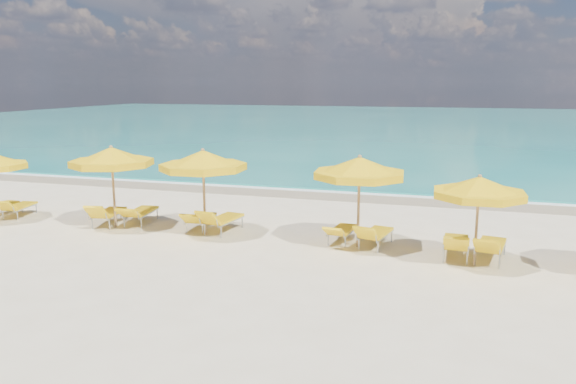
# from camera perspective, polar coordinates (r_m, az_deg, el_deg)

# --- Properties ---
(ground_plane) EXTENTS (120.00, 120.00, 0.00)m
(ground_plane) POSITION_cam_1_polar(r_m,az_deg,el_deg) (16.22, -1.53, -5.15)
(ground_plane) COLOR beige
(ocean) EXTENTS (120.00, 80.00, 0.30)m
(ocean) POSITION_cam_1_polar(r_m,az_deg,el_deg) (63.13, 12.33, 6.76)
(ocean) COLOR #167E75
(ocean) RESTS_ON ground
(wet_sand_band) EXTENTS (120.00, 2.60, 0.01)m
(wet_sand_band) POSITION_cam_1_polar(r_m,az_deg,el_deg) (23.16, 4.21, -0.21)
(wet_sand_band) COLOR tan
(wet_sand_band) RESTS_ON ground
(foam_line) EXTENTS (120.00, 1.20, 0.03)m
(foam_line) POSITION_cam_1_polar(r_m,az_deg,el_deg) (23.93, 4.63, 0.15)
(foam_line) COLOR white
(foam_line) RESTS_ON ground
(whitecap_near) EXTENTS (14.00, 0.36, 0.05)m
(whitecap_near) POSITION_cam_1_polar(r_m,az_deg,el_deg) (33.90, -2.17, 3.43)
(whitecap_near) COLOR white
(whitecap_near) RESTS_ON ground
(whitecap_far) EXTENTS (18.00, 0.30, 0.05)m
(whitecap_far) POSITION_cam_1_polar(r_m,az_deg,el_deg) (39.17, 21.21, 3.72)
(whitecap_far) COLOR white
(whitecap_far) RESTS_ON ground
(umbrella_2) EXTENTS (2.89, 2.89, 2.62)m
(umbrella_2) POSITION_cam_1_polar(r_m,az_deg,el_deg) (18.32, -17.48, 3.36)
(umbrella_2) COLOR tan
(umbrella_2) RESTS_ON ground
(umbrella_3) EXTENTS (3.33, 3.33, 2.63)m
(umbrella_3) POSITION_cam_1_polar(r_m,az_deg,el_deg) (16.79, -8.62, 3.12)
(umbrella_3) COLOR tan
(umbrella_3) RESTS_ON ground
(umbrella_4) EXTENTS (3.23, 3.23, 2.60)m
(umbrella_4) POSITION_cam_1_polar(r_m,az_deg,el_deg) (15.44, 7.28, 2.38)
(umbrella_4) COLOR tan
(umbrella_4) RESTS_ON ground
(umbrella_5) EXTENTS (3.05, 3.05, 2.34)m
(umbrella_5) POSITION_cam_1_polar(r_m,az_deg,el_deg) (14.50, 18.84, 0.39)
(umbrella_5) COLOR tan
(umbrella_5) RESTS_ON ground
(lounger_1_right) EXTENTS (0.87, 1.80, 0.78)m
(lounger_1_right) POSITION_cam_1_polar(r_m,az_deg,el_deg) (21.29, -25.64, -1.72)
(lounger_1_right) COLOR #A5A8AD
(lounger_1_right) RESTS_ON ground
(lounger_2_left) EXTENTS (0.94, 1.94, 0.88)m
(lounger_2_left) POSITION_cam_1_polar(r_m,az_deg,el_deg) (19.01, -17.76, -2.51)
(lounger_2_left) COLOR #A5A8AD
(lounger_2_left) RESTS_ON ground
(lounger_2_right) EXTENTS (0.84, 2.01, 0.78)m
(lounger_2_right) POSITION_cam_1_polar(r_m,az_deg,el_deg) (18.87, -14.75, -2.45)
(lounger_2_right) COLOR #A5A8AD
(lounger_2_right) RESTS_ON ground
(lounger_3_left) EXTENTS (0.70, 1.79, 0.74)m
(lounger_3_left) POSITION_cam_1_polar(r_m,az_deg,el_deg) (17.77, -8.86, -3.11)
(lounger_3_left) COLOR #A5A8AD
(lounger_3_left) RESTS_ON ground
(lounger_3_right) EXTENTS (0.90, 1.97, 0.90)m
(lounger_3_right) POSITION_cam_1_polar(r_m,az_deg,el_deg) (17.38, -6.62, -3.29)
(lounger_3_right) COLOR #A5A8AD
(lounger_3_right) RESTS_ON ground
(lounger_4_left) EXTENTS (0.72, 1.77, 0.69)m
(lounger_4_left) POSITION_cam_1_polar(r_m,az_deg,el_deg) (16.29, 5.51, -4.37)
(lounger_4_left) COLOR #A5A8AD
(lounger_4_left) RESTS_ON ground
(lounger_4_right) EXTENTS (0.94, 1.89, 0.83)m
(lounger_4_right) POSITION_cam_1_polar(r_m,az_deg,el_deg) (15.95, 8.86, -4.72)
(lounger_4_right) COLOR #A5A8AD
(lounger_4_right) RESTS_ON ground
(lounger_5_left) EXTENTS (0.67, 1.91, 0.87)m
(lounger_5_left) POSITION_cam_1_polar(r_m,az_deg,el_deg) (15.45, 16.68, -5.54)
(lounger_5_left) COLOR #A5A8AD
(lounger_5_left) RESTS_ON ground
(lounger_5_right) EXTENTS (0.95, 2.00, 0.86)m
(lounger_5_right) POSITION_cam_1_polar(r_m,az_deg,el_deg) (15.47, 19.86, -5.71)
(lounger_5_right) COLOR #A5A8AD
(lounger_5_right) RESTS_ON ground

